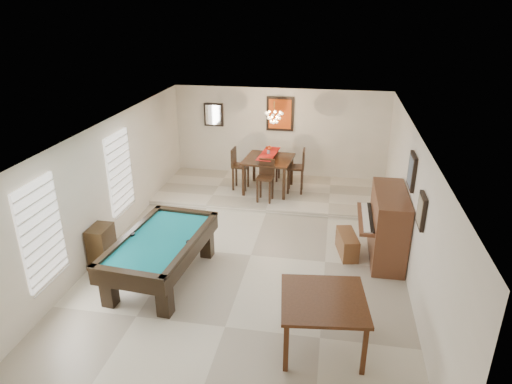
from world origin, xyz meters
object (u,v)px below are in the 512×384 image
(dining_table, at_px, (268,172))
(flower_vase, at_px, (269,150))
(pool_table, at_px, (162,259))
(dining_chair_west, at_px, (241,169))
(upright_piano, at_px, (379,225))
(square_table, at_px, (322,322))
(dining_chair_east, at_px, (296,171))
(piano_bench, at_px, (347,244))
(dining_chair_north, at_px, (273,163))
(dining_chair_south, at_px, (265,181))
(apothecary_chest, at_px, (102,246))
(chandelier, at_px, (274,113))

(dining_table, height_order, flower_vase, flower_vase)
(pool_table, xyz_separation_m, flower_vase, (1.33, 4.32, 0.83))
(pool_table, bearing_deg, dining_chair_west, 87.14)
(upright_piano, bearing_deg, pool_table, -159.17)
(square_table, bearing_deg, pool_table, 156.14)
(dining_table, relative_size, dining_chair_west, 1.10)
(pool_table, distance_m, dining_chair_east, 4.79)
(flower_vase, height_order, dining_chair_east, flower_vase)
(piano_bench, distance_m, dining_chair_north, 4.16)
(flower_vase, xyz_separation_m, dining_chair_east, (0.72, 0.00, -0.53))
(dining_table, bearing_deg, upright_piano, -46.70)
(dining_chair_east, bearing_deg, dining_chair_south, -45.24)
(square_table, distance_m, flower_vase, 5.93)
(flower_vase, xyz_separation_m, dining_chair_south, (0.03, -0.72, -0.59))
(pool_table, relative_size, square_table, 2.02)
(pool_table, bearing_deg, square_table, -18.82)
(dining_chair_south, bearing_deg, piano_bench, -41.54)
(flower_vase, bearing_deg, apothecary_chest, -123.08)
(apothecary_chest, distance_m, flower_vase, 4.92)
(dining_chair_north, distance_m, dining_chair_west, 1.11)
(upright_piano, distance_m, chandelier, 4.03)
(piano_bench, xyz_separation_m, chandelier, (-1.92, 2.81, 1.97))
(upright_piano, height_order, dining_table, upright_piano)
(dining_table, xyz_separation_m, dining_chair_south, (0.03, -0.72, 0.03))
(dining_table, height_order, dining_chair_east, dining_chair_east)
(dining_chair_south, xyz_separation_m, dining_chair_east, (0.69, 0.72, 0.06))
(pool_table, distance_m, square_table, 3.26)
(dining_chair_south, height_order, dining_chair_east, dining_chair_east)
(pool_table, bearing_deg, apothecary_chest, 174.32)
(apothecary_chest, bearing_deg, dining_chair_west, 64.68)
(dining_chair_south, relative_size, dining_chair_east, 0.91)
(dining_table, distance_m, dining_chair_south, 0.72)
(dining_chair_west, bearing_deg, dining_chair_north, -40.39)
(piano_bench, xyz_separation_m, dining_chair_south, (-2.02, 2.11, 0.42))
(upright_piano, relative_size, dining_chair_west, 1.51)
(piano_bench, relative_size, chandelier, 1.36)
(dining_chair_west, bearing_deg, dining_chair_east, -85.99)
(upright_piano, xyz_separation_m, dining_chair_south, (-2.61, 2.08, -0.05))
(dining_table, bearing_deg, pool_table, -107.16)
(pool_table, distance_m, dining_table, 4.52)
(square_table, xyz_separation_m, dining_chair_north, (-1.63, 6.41, 0.19))
(pool_table, distance_m, upright_piano, 4.26)
(apothecary_chest, xyz_separation_m, flower_vase, (2.65, 4.07, 0.83))
(piano_bench, height_order, dining_chair_east, dining_chair_east)
(pool_table, bearing_deg, piano_bench, 28.68)
(square_table, bearing_deg, dining_chair_west, 113.06)
(pool_table, xyz_separation_m, upright_piano, (3.97, 1.51, 0.29))
(square_table, relative_size, dining_chair_east, 1.04)
(apothecary_chest, height_order, dining_chair_north, dining_chair_north)
(flower_vase, height_order, dining_chair_north, flower_vase)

